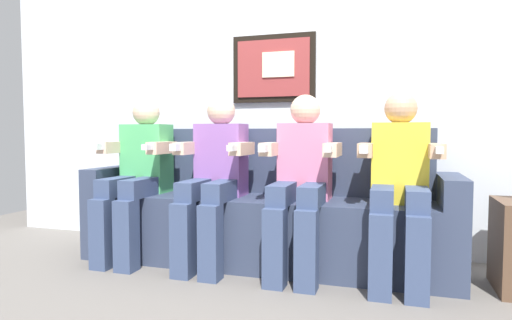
% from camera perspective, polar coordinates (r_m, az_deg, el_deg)
% --- Properties ---
extents(ground_plane, '(6.29, 6.29, 0.00)m').
position_cam_1_polar(ground_plane, '(2.74, -0.98, -14.94)').
color(ground_plane, '#66605B').
extents(back_wall_assembly, '(4.84, 0.10, 2.60)m').
position_cam_1_polar(back_wall_assembly, '(3.37, 3.19, 10.88)').
color(back_wall_assembly, silver).
rests_on(back_wall_assembly, ground_plane).
extents(couch, '(2.44, 0.58, 0.90)m').
position_cam_1_polar(couch, '(2.97, 1.04, -7.30)').
color(couch, '#333D56').
rests_on(couch, ground_plane).
extents(person_leftmost, '(0.46, 0.56, 1.11)m').
position_cam_1_polar(person_leftmost, '(3.13, -15.11, -1.42)').
color(person_leftmost, '#4CB266').
rests_on(person_leftmost, ground_plane).
extents(person_left_center, '(0.46, 0.56, 1.11)m').
position_cam_1_polar(person_left_center, '(2.86, -5.42, -1.76)').
color(person_left_center, '#8C59A5').
rests_on(person_left_center, ground_plane).
extents(person_right_center, '(0.46, 0.56, 1.11)m').
position_cam_1_polar(person_right_center, '(2.69, 5.87, -2.10)').
color(person_right_center, pink).
rests_on(person_right_center, ground_plane).
extents(person_rightmost, '(0.46, 0.56, 1.11)m').
position_cam_1_polar(person_rightmost, '(2.64, 18.13, -2.36)').
color(person_rightmost, yellow).
rests_on(person_rightmost, ground_plane).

